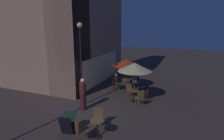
{
  "coord_description": "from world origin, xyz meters",
  "views": [
    {
      "loc": [
        -8.59,
        -4.95,
        4.64
      ],
      "look_at": [
        1.97,
        -0.65,
        1.91
      ],
      "focal_mm": 30.69,
      "sensor_mm": 36.0,
      "label": 1
    }
  ],
  "objects_px": {
    "patio_umbrella_1": "(127,63)",
    "cafe_chair_5": "(129,85)",
    "cafe_chair_4": "(115,83)",
    "patron_standing_2": "(83,94)",
    "cafe_chair_0": "(145,91)",
    "cafe_table_2": "(97,126)",
    "cafe_chair_1": "(129,88)",
    "cafe_chair_3": "(136,81)",
    "cafe_table_0": "(134,94)",
    "cafe_chair_2": "(140,97)",
    "cafe_table_1": "(126,82)",
    "cafe_chair_6": "(98,116)",
    "street_lamp_near_corner": "(81,52)",
    "patron_seated_1": "(117,81)",
    "menu_sandwich_board": "(68,124)",
    "cafe_chair_7": "(79,129)",
    "patron_seated_0": "(135,79)",
    "patio_umbrella_0": "(135,67)"
  },
  "relations": [
    {
      "from": "cafe_table_1",
      "to": "cafe_chair_4",
      "type": "relative_size",
      "value": 0.82
    },
    {
      "from": "cafe_chair_7",
      "to": "cafe_chair_0",
      "type": "bearing_deg",
      "value": 24.21
    },
    {
      "from": "street_lamp_near_corner",
      "to": "menu_sandwich_board",
      "type": "distance_m",
      "value": 4.08
    },
    {
      "from": "patio_umbrella_1",
      "to": "patron_seated_1",
      "type": "relative_size",
      "value": 1.83
    },
    {
      "from": "cafe_chair_0",
      "to": "cafe_chair_1",
      "type": "bearing_deg",
      "value": -51.13
    },
    {
      "from": "cafe_chair_4",
      "to": "cafe_chair_3",
      "type": "bearing_deg",
      "value": 1.98
    },
    {
      "from": "cafe_table_1",
      "to": "cafe_chair_6",
      "type": "bearing_deg",
      "value": -175.44
    },
    {
      "from": "street_lamp_near_corner",
      "to": "patron_seated_1",
      "type": "bearing_deg",
      "value": -16.49
    },
    {
      "from": "cafe_table_0",
      "to": "cafe_chair_2",
      "type": "relative_size",
      "value": 0.73
    },
    {
      "from": "cafe_table_0",
      "to": "patron_seated_0",
      "type": "relative_size",
      "value": 0.58
    },
    {
      "from": "patio_umbrella_1",
      "to": "patron_seated_0",
      "type": "bearing_deg",
      "value": -48.71
    },
    {
      "from": "cafe_chair_2",
      "to": "cafe_chair_3",
      "type": "height_order",
      "value": "cafe_chair_2"
    },
    {
      "from": "cafe_table_1",
      "to": "cafe_table_2",
      "type": "relative_size",
      "value": 0.97
    },
    {
      "from": "menu_sandwich_board",
      "to": "cafe_chair_7",
      "type": "xyz_separation_m",
      "value": [
        -0.35,
        -0.8,
        0.12
      ]
    },
    {
      "from": "cafe_table_0",
      "to": "cafe_chair_4",
      "type": "height_order",
      "value": "cafe_chair_4"
    },
    {
      "from": "menu_sandwich_board",
      "to": "patio_umbrella_1",
      "type": "relative_size",
      "value": 0.4
    },
    {
      "from": "patron_standing_2",
      "to": "cafe_chair_3",
      "type": "bearing_deg",
      "value": 46.24
    },
    {
      "from": "cafe_table_0",
      "to": "patron_seated_1",
      "type": "relative_size",
      "value": 0.58
    },
    {
      "from": "cafe_chair_3",
      "to": "cafe_chair_5",
      "type": "relative_size",
      "value": 1.05
    },
    {
      "from": "cafe_table_2",
      "to": "patron_seated_1",
      "type": "bearing_deg",
      "value": 13.11
    },
    {
      "from": "cafe_chair_0",
      "to": "cafe_table_2",
      "type": "bearing_deg",
      "value": 37.82
    },
    {
      "from": "cafe_chair_5",
      "to": "patron_standing_2",
      "type": "relative_size",
      "value": 0.5
    },
    {
      "from": "cafe_table_1",
      "to": "patron_seated_1",
      "type": "relative_size",
      "value": 0.6
    },
    {
      "from": "cafe_chair_5",
      "to": "patio_umbrella_1",
      "type": "bearing_deg",
      "value": 0.0
    },
    {
      "from": "cafe_chair_3",
      "to": "patron_seated_0",
      "type": "height_order",
      "value": "patron_seated_0"
    },
    {
      "from": "patio_umbrella_1",
      "to": "cafe_chair_5",
      "type": "height_order",
      "value": "patio_umbrella_1"
    },
    {
      "from": "cafe_table_2",
      "to": "cafe_chair_4",
      "type": "relative_size",
      "value": 0.85
    },
    {
      "from": "patio_umbrella_0",
      "to": "cafe_chair_5",
      "type": "bearing_deg",
      "value": 29.37
    },
    {
      "from": "cafe_chair_2",
      "to": "patron_seated_0",
      "type": "distance_m",
      "value": 3.24
    },
    {
      "from": "cafe_table_2",
      "to": "cafe_chair_0",
      "type": "relative_size",
      "value": 0.82
    },
    {
      "from": "cafe_table_1",
      "to": "patron_seated_1",
      "type": "bearing_deg",
      "value": 127.11
    },
    {
      "from": "cafe_chair_1",
      "to": "cafe_chair_3",
      "type": "height_order",
      "value": "cafe_chair_3"
    },
    {
      "from": "cafe_chair_4",
      "to": "cafe_chair_0",
      "type": "bearing_deg",
      "value": -58.73
    },
    {
      "from": "patio_umbrella_1",
      "to": "cafe_chair_4",
      "type": "relative_size",
      "value": 2.51
    },
    {
      "from": "patron_standing_2",
      "to": "cafe_chair_0",
      "type": "bearing_deg",
      "value": 19.55
    },
    {
      "from": "cafe_chair_2",
      "to": "cafe_chair_6",
      "type": "height_order",
      "value": "cafe_chair_2"
    },
    {
      "from": "menu_sandwich_board",
      "to": "cafe_chair_6",
      "type": "bearing_deg",
      "value": -54.57
    },
    {
      "from": "street_lamp_near_corner",
      "to": "cafe_chair_2",
      "type": "distance_m",
      "value": 4.21
    },
    {
      "from": "cafe_table_0",
      "to": "cafe_table_2",
      "type": "xyz_separation_m",
      "value": [
        -4.26,
        0.37,
        0.03
      ]
    },
    {
      "from": "cafe_chair_1",
      "to": "cafe_chair_0",
      "type": "bearing_deg",
      "value": 44.5
    },
    {
      "from": "cafe_chair_3",
      "to": "patron_seated_1",
      "type": "relative_size",
      "value": 0.76
    },
    {
      "from": "cafe_chair_4",
      "to": "patron_standing_2",
      "type": "bearing_deg",
      "value": -133.95
    },
    {
      "from": "cafe_chair_7",
      "to": "cafe_chair_4",
      "type": "bearing_deg",
      "value": 48.16
    },
    {
      "from": "patio_umbrella_0",
      "to": "cafe_chair_6",
      "type": "xyz_separation_m",
      "value": [
        -3.51,
        0.69,
        -1.62
      ]
    },
    {
      "from": "menu_sandwich_board",
      "to": "patio_umbrella_1",
      "type": "bearing_deg",
      "value": -14.98
    },
    {
      "from": "patron_seated_0",
      "to": "patron_standing_2",
      "type": "relative_size",
      "value": 0.69
    },
    {
      "from": "cafe_table_0",
      "to": "patron_standing_2",
      "type": "distance_m",
      "value": 3.17
    },
    {
      "from": "menu_sandwich_board",
      "to": "cafe_chair_5",
      "type": "height_order",
      "value": "menu_sandwich_board"
    },
    {
      "from": "cafe_chair_2",
      "to": "cafe_chair_7",
      "type": "distance_m",
      "value": 4.52
    },
    {
      "from": "cafe_table_2",
      "to": "cafe_table_1",
      "type": "bearing_deg",
      "value": 6.94
    }
  ]
}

